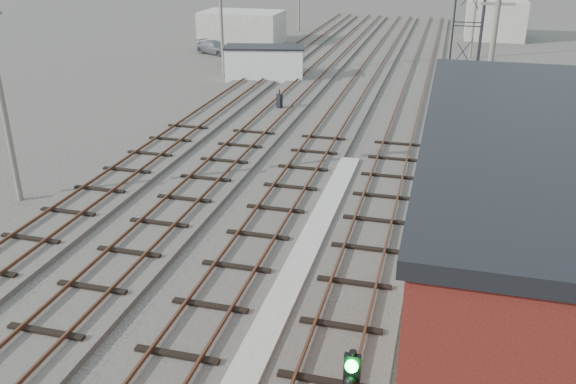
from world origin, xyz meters
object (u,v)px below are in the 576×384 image
(car_red, at_px, (243,57))
(car_silver, at_px, (264,53))
(switch_stand, at_px, (279,101))
(car_grey, at_px, (215,47))
(site_trailer, at_px, (265,63))

(car_red, relative_size, car_silver, 0.88)
(switch_stand, xyz_separation_m, car_grey, (-11.14, 17.47, -0.01))
(car_silver, height_order, car_grey, car_silver)
(car_red, distance_m, car_silver, 2.29)
(car_red, bearing_deg, site_trailer, -157.64)
(switch_stand, distance_m, car_silver, 16.45)
(car_silver, bearing_deg, switch_stand, -137.01)
(switch_stand, relative_size, car_red, 0.36)
(car_red, bearing_deg, switch_stand, -164.40)
(site_trailer, xyz_separation_m, car_red, (-3.49, 5.16, -0.67))
(switch_stand, height_order, car_red, switch_stand)
(switch_stand, relative_size, car_grey, 0.31)
(switch_stand, relative_size, car_silver, 0.31)
(site_trailer, distance_m, car_silver, 7.40)
(car_red, xyz_separation_m, car_grey, (-4.14, 3.93, -0.02))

